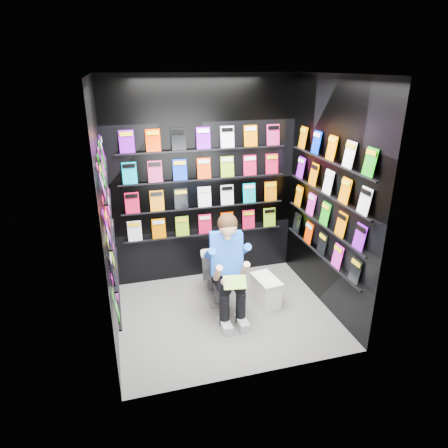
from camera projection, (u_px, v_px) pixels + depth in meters
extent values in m
plane|color=slate|center=(225.00, 314.00, 4.61)|extent=(2.40, 2.40, 0.00)
plane|color=white|center=(225.00, 74.00, 3.64)|extent=(2.40, 2.40, 0.00)
cube|color=black|center=(204.00, 183.00, 5.02)|extent=(2.40, 0.04, 2.60)
cube|color=black|center=(259.00, 248.00, 3.23)|extent=(2.40, 0.04, 2.60)
cube|color=black|center=(105.00, 219.00, 3.83)|extent=(0.04, 2.00, 2.60)
cube|color=black|center=(329.00, 198.00, 4.43)|extent=(0.04, 2.00, 2.60)
imported|color=white|center=(217.00, 268.00, 4.87)|extent=(0.53, 0.81, 0.73)
cube|color=white|center=(266.00, 291.00, 4.79)|extent=(0.27, 0.42, 0.30)
cube|color=white|center=(266.00, 279.00, 4.73)|extent=(0.29, 0.45, 0.03)
cube|color=#18943D|center=(235.00, 282.00, 4.14)|extent=(0.26, 0.18, 0.10)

